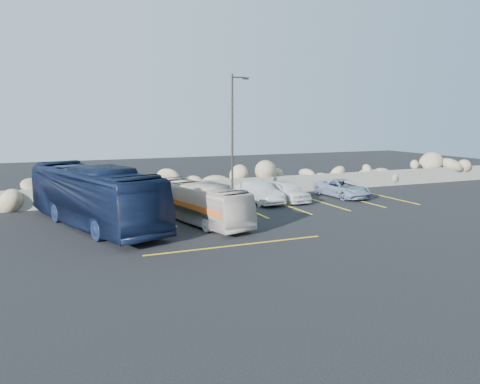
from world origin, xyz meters
name	(u,v)px	position (x,y,z in m)	size (l,w,h in m)	color
ground	(260,244)	(0.00, 0.00, 0.00)	(90.00, 90.00, 0.00)	black
seawall	(183,191)	(0.00, 12.00, 0.60)	(60.00, 0.40, 1.20)	gray
riprap_pile	(178,178)	(0.00, 13.20, 1.30)	(54.00, 2.80, 2.60)	#998464
parking_lines	(292,212)	(4.64, 5.57, 0.01)	(18.16, 9.36, 0.01)	yellow
lamppost	(233,135)	(2.56, 9.50, 4.30)	(1.14, 0.18, 8.00)	#2E2B28
vintage_bus	(199,203)	(-1.11, 5.01, 1.04)	(1.75, 7.50, 2.09)	beige
tour_coach	(94,196)	(-6.20, 6.25, 1.52)	(2.55, 10.90, 3.04)	black
car_a	(287,191)	(5.99, 8.78, 0.67)	(1.59, 3.95, 1.35)	white
car_b	(259,193)	(4.08, 8.87, 0.68)	(1.44, 4.12, 1.36)	#B7B7BD
car_d	(342,188)	(10.28, 8.75, 0.60)	(1.99, 4.31, 1.20)	#7C90B0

